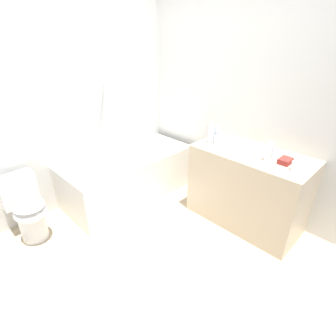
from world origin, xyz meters
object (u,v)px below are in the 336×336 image
(toilet_paper_roll, at_px, (16,247))
(toilet, at_px, (27,209))
(drinking_glass_2, at_px, (295,166))
(amenity_basket, at_px, (285,161))
(bathtub, at_px, (128,174))
(drinking_glass_3, at_px, (218,140))
(water_bottle_1, at_px, (269,152))
(drinking_glass_0, at_px, (260,152))
(bath_mat, at_px, (154,218))
(water_bottle_0, at_px, (211,133))
(drinking_glass_1, at_px, (226,141))
(water_bottle_2, at_px, (217,133))
(sink_faucet, at_px, (250,144))
(sink_basin, at_px, (241,148))

(toilet_paper_roll, bearing_deg, toilet, 30.02)
(drinking_glass_2, xyz_separation_m, amenity_basket, (0.08, 0.12, -0.02))
(bathtub, height_order, drinking_glass_3, bathtub)
(water_bottle_1, height_order, drinking_glass_0, water_bottle_1)
(water_bottle_1, distance_m, amenity_basket, 0.17)
(bath_mat, bearing_deg, drinking_glass_3, -27.98)
(drinking_glass_3, distance_m, amenity_basket, 0.73)
(drinking_glass_3, bearing_deg, water_bottle_1, -90.49)
(amenity_basket, bearing_deg, drinking_glass_0, 94.67)
(water_bottle_0, distance_m, bath_mat, 1.18)
(bathtub, xyz_separation_m, drinking_glass_1, (0.59, -1.03, 0.58))
(water_bottle_2, distance_m, drinking_glass_2, 0.91)
(bathtub, distance_m, toilet_paper_roll, 1.45)
(drinking_glass_1, xyz_separation_m, toilet_paper_roll, (-2.03, 0.99, -0.82))
(water_bottle_1, relative_size, drinking_glass_1, 2.35)
(bathtub, distance_m, drinking_glass_1, 1.32)
(toilet, distance_m, sink_faucet, 2.41)
(drinking_glass_0, relative_size, drinking_glass_2, 1.21)
(sink_faucet, distance_m, toilet_paper_roll, 2.60)
(water_bottle_2, distance_m, drinking_glass_0, 0.54)
(sink_basin, xyz_separation_m, bath_mat, (-0.67, 0.63, -0.87))
(sink_basin, distance_m, sink_faucet, 0.17)
(drinking_glass_2, bearing_deg, water_bottle_0, 89.67)
(toilet, xyz_separation_m, bath_mat, (1.10, -0.69, -0.33))
(drinking_glass_2, distance_m, toilet_paper_roll, 2.75)
(bathtub, bearing_deg, water_bottle_0, -59.16)
(sink_basin, bearing_deg, drinking_glass_2, -94.44)
(water_bottle_0, bearing_deg, drinking_glass_0, -84.75)
(bathtub, height_order, water_bottle_2, bathtub)
(sink_faucet, xyz_separation_m, water_bottle_0, (-0.21, 0.36, 0.08))
(toilet, height_order, amenity_basket, amenity_basket)
(sink_basin, relative_size, water_bottle_2, 1.43)
(toilet, relative_size, sink_basin, 2.45)
(amenity_basket, bearing_deg, bathtub, 109.47)
(toilet, xyz_separation_m, water_bottle_0, (1.74, -0.96, 0.62))
(drinking_glass_3, bearing_deg, toilet_paper_roll, 155.15)
(bath_mat, bearing_deg, drinking_glass_0, -50.39)
(toilet_paper_roll, bearing_deg, sink_faucet, -29.03)
(sink_faucet, xyz_separation_m, amenity_basket, (-0.13, -0.44, -0.00))
(sink_basin, xyz_separation_m, amenity_basket, (0.03, -0.44, -0.00))
(sink_faucet, bearing_deg, toilet_paper_roll, 150.97)
(water_bottle_0, bearing_deg, amenity_basket, -84.93)
(drinking_glass_3, bearing_deg, bathtub, 119.63)
(sink_faucet, relative_size, amenity_basket, 1.09)
(drinking_glass_3, bearing_deg, water_bottle_0, 103.84)
(drinking_glass_2, bearing_deg, bathtub, 106.06)
(sink_faucet, height_order, water_bottle_2, water_bottle_2)
(bathtub, distance_m, drinking_glass_0, 1.66)
(bathtub, xyz_separation_m, sink_basin, (0.56, -1.24, 0.57))
(water_bottle_0, xyz_separation_m, toilet_paper_roll, (-1.96, 0.84, -0.89))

